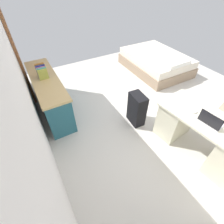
% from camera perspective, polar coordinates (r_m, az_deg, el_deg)
% --- Properties ---
extents(ground_plane, '(5.64, 5.64, 0.00)m').
position_cam_1_polar(ground_plane, '(3.79, 10.98, 2.18)').
color(ground_plane, beige).
extents(wall_back, '(4.64, 0.10, 2.51)m').
position_cam_1_polar(wall_back, '(2.40, -29.53, 8.00)').
color(wall_back, white).
rests_on(wall_back, ground_plane).
extents(door_wooden, '(0.88, 0.05, 2.04)m').
position_cam_1_polar(door_wooden, '(4.11, -30.32, 17.40)').
color(door_wooden, brown).
rests_on(door_wooden, ground_plane).
extents(desk, '(1.50, 0.82, 0.72)m').
position_cam_1_polar(desk, '(3.00, 28.58, -6.94)').
color(desk, beige).
rests_on(desk, ground_plane).
extents(credenza, '(1.80, 0.48, 0.78)m').
position_cam_1_polar(credenza, '(3.63, -20.92, 5.66)').
color(credenza, '#235B6B').
rests_on(credenza, ground_plane).
extents(bed, '(1.93, 1.44, 0.58)m').
position_cam_1_polar(bed, '(5.17, 14.99, 16.50)').
color(bed, gray).
rests_on(bed, ground_plane).
extents(suitcase_black, '(0.38, 0.25, 0.65)m').
position_cam_1_polar(suitcase_black, '(3.17, 8.62, 0.99)').
color(suitcase_black, black).
rests_on(suitcase_black, ground_plane).
extents(laptop, '(0.33, 0.25, 0.21)m').
position_cam_1_polar(laptop, '(2.68, 31.23, -2.73)').
color(laptop, '#B7B7BC').
rests_on(laptop, desk).
extents(computer_mouse, '(0.07, 0.11, 0.03)m').
position_cam_1_polar(computer_mouse, '(2.79, 27.03, 0.13)').
color(computer_mouse, white).
rests_on(computer_mouse, desk).
extents(book_row, '(0.24, 0.17, 0.23)m').
position_cam_1_polar(book_row, '(3.44, -23.29, 12.83)').
color(book_row, '#9CA141').
rests_on(book_row, credenza).
extents(figurine_small, '(0.08, 0.08, 0.11)m').
position_cam_1_polar(figurine_small, '(3.82, -24.33, 14.55)').
color(figurine_small, '#4C7FBF').
rests_on(figurine_small, credenza).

